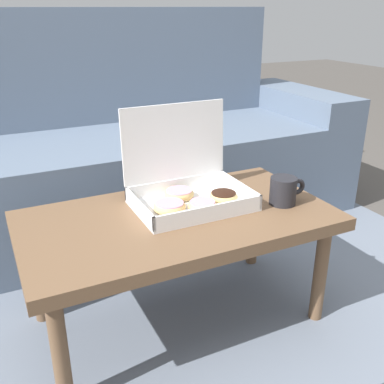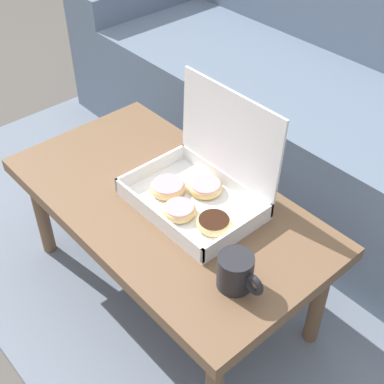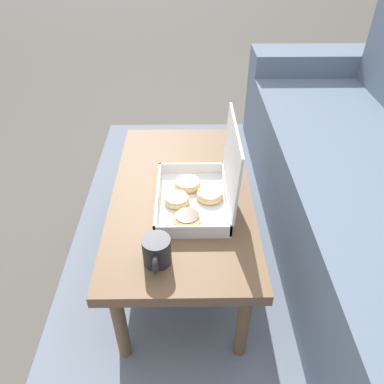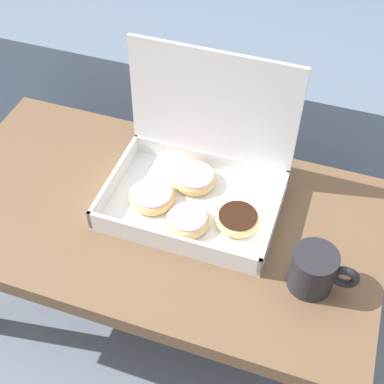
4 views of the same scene
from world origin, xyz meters
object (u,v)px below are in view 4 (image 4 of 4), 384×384
object	(u,v)px
couch	(254,36)
pastry_box	(196,181)
coffee_table	(157,226)
coffee_mug	(315,270)

from	to	relation	value
couch	pastry_box	distance (m)	0.80
coffee_table	pastry_box	xyz separation A→B (m)	(0.07, 0.07, 0.10)
coffee_table	pastry_box	distance (m)	0.14
couch	pastry_box	bearing A→B (deg)	-85.16
couch	coffee_table	world-z (taller)	couch
couch	coffee_mug	distance (m)	0.99
couch	coffee_mug	size ratio (longest dim) A/B	18.61
pastry_box	coffee_mug	size ratio (longest dim) A/B	2.83
couch	coffee_mug	xyz separation A→B (m)	(0.34, -0.92, 0.11)
couch	pastry_box	world-z (taller)	couch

